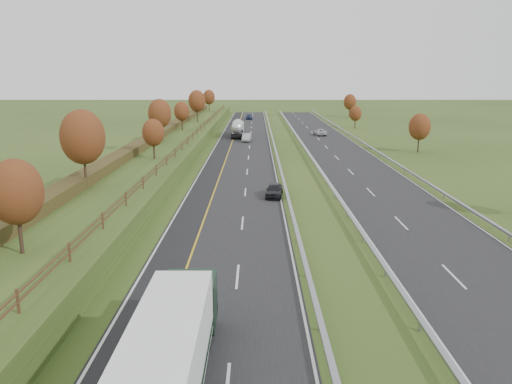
{
  "coord_description": "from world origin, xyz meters",
  "views": [
    {
      "loc": [
        2.46,
        -19.15,
        12.69
      ],
      "look_at": [
        2.45,
        25.76,
        2.2
      ],
      "focal_mm": 35.0,
      "sensor_mm": 36.0,
      "label": 1
    }
  ],
  "objects_px": {
    "car_dark_near": "(274,190)",
    "car_small_far": "(249,117)",
    "box_lorry": "(164,375)",
    "road_tanker": "(238,128)",
    "car_silver_mid": "(247,137)",
    "car_oncoming": "(320,132)"
  },
  "relations": [
    {
      "from": "car_dark_near",
      "to": "car_silver_mid",
      "type": "distance_m",
      "value": 46.52
    },
    {
      "from": "box_lorry",
      "to": "car_oncoming",
      "type": "relative_size",
      "value": 3.34
    },
    {
      "from": "box_lorry",
      "to": "road_tanker",
      "type": "height_order",
      "value": "box_lorry"
    },
    {
      "from": "box_lorry",
      "to": "car_small_far",
      "type": "relative_size",
      "value": 3.51
    },
    {
      "from": "car_silver_mid",
      "to": "car_small_far",
      "type": "relative_size",
      "value": 0.98
    },
    {
      "from": "box_lorry",
      "to": "car_small_far",
      "type": "height_order",
      "value": "box_lorry"
    },
    {
      "from": "road_tanker",
      "to": "car_dark_near",
      "type": "distance_m",
      "value": 54.74
    },
    {
      "from": "box_lorry",
      "to": "car_silver_mid",
      "type": "height_order",
      "value": "box_lorry"
    },
    {
      "from": "car_dark_near",
      "to": "car_small_far",
      "type": "xyz_separation_m",
      "value": [
        -4.01,
        97.49,
        -0.05
      ]
    },
    {
      "from": "car_small_far",
      "to": "car_oncoming",
      "type": "height_order",
      "value": "car_oncoming"
    },
    {
      "from": "car_silver_mid",
      "to": "car_oncoming",
      "type": "height_order",
      "value": "car_silver_mid"
    },
    {
      "from": "car_dark_near",
      "to": "car_silver_mid",
      "type": "bearing_deg",
      "value": 101.53
    },
    {
      "from": "road_tanker",
      "to": "car_small_far",
      "type": "xyz_separation_m",
      "value": [
        1.89,
        43.09,
        -1.15
      ]
    },
    {
      "from": "box_lorry",
      "to": "car_oncoming",
      "type": "distance_m",
      "value": 94.55
    },
    {
      "from": "car_silver_mid",
      "to": "car_oncoming",
      "type": "xyz_separation_m",
      "value": [
        15.75,
        10.29,
        -0.07
      ]
    },
    {
      "from": "road_tanker",
      "to": "box_lorry",
      "type": "bearing_deg",
      "value": -89.56
    },
    {
      "from": "car_dark_near",
      "to": "car_small_far",
      "type": "bearing_deg",
      "value": 99.2
    },
    {
      "from": "car_oncoming",
      "to": "road_tanker",
      "type": "bearing_deg",
      "value": 1.03
    },
    {
      "from": "road_tanker",
      "to": "car_dark_near",
      "type": "xyz_separation_m",
      "value": [
        5.91,
        -54.41,
        -1.1
      ]
    },
    {
      "from": "car_small_far",
      "to": "car_oncoming",
      "type": "xyz_separation_m",
      "value": [
        15.96,
        -40.84,
        0.01
      ]
    },
    {
      "from": "car_silver_mid",
      "to": "road_tanker",
      "type": "bearing_deg",
      "value": 109.26
    },
    {
      "from": "box_lorry",
      "to": "car_dark_near",
      "type": "relative_size",
      "value": 3.85
    }
  ]
}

